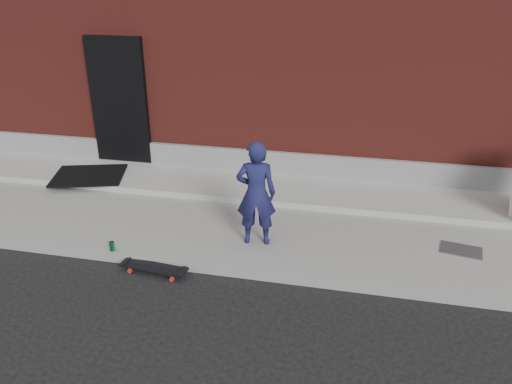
# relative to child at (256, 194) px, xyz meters

# --- Properties ---
(ground) EXTENTS (80.00, 80.00, 0.00)m
(ground) POSITION_rel_child_xyz_m (-0.40, -0.69, -0.87)
(ground) COLOR black
(ground) RESTS_ON ground
(sidewalk) EXTENTS (20.00, 3.00, 0.15)m
(sidewalk) POSITION_rel_child_xyz_m (-0.40, 0.81, -0.80)
(sidewalk) COLOR gray
(sidewalk) RESTS_ON ground
(apron) EXTENTS (20.00, 1.20, 0.10)m
(apron) POSITION_rel_child_xyz_m (-0.40, 1.71, -0.67)
(apron) COLOR #969691
(apron) RESTS_ON sidewalk
(building) EXTENTS (20.00, 8.10, 5.00)m
(building) POSITION_rel_child_xyz_m (-0.40, 6.30, 1.62)
(building) COLOR maroon
(building) RESTS_ON ground
(child) EXTENTS (0.57, 0.42, 1.45)m
(child) POSITION_rel_child_xyz_m (0.00, 0.00, 0.00)
(child) COLOR #191A46
(child) RESTS_ON sidewalk
(skateboard) EXTENTS (0.88, 0.31, 0.10)m
(skateboard) POSITION_rel_child_xyz_m (-1.16, -0.81, -0.79)
(skateboard) COLOR red
(skateboard) RESTS_ON ground
(soda_can) EXTENTS (0.08, 0.08, 0.13)m
(soda_can) POSITION_rel_child_xyz_m (-1.81, -0.64, -0.66)
(soda_can) COLOR #1C8E4D
(soda_can) RESTS_ON sidewalk
(doormat) EXTENTS (1.40, 1.25, 0.03)m
(doormat) POSITION_rel_child_xyz_m (-3.30, 1.43, -0.61)
(doormat) COLOR black
(doormat) RESTS_ON apron
(utility_plate) EXTENTS (0.58, 0.43, 0.02)m
(utility_plate) POSITION_rel_child_xyz_m (2.72, 0.35, -0.72)
(utility_plate) COLOR #5C5C61
(utility_plate) RESTS_ON sidewalk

